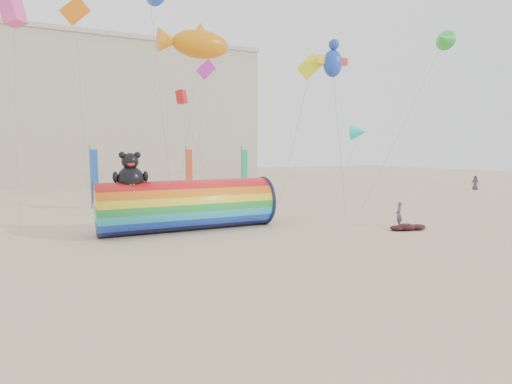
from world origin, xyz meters
name	(u,v)px	position (x,y,z in m)	size (l,w,h in m)	color
ground	(259,238)	(0.00, 0.00, 0.00)	(160.00, 160.00, 0.00)	#CCB58C
hotel_building	(47,112)	(-12.00, 45.95, 10.31)	(60.40, 15.40, 20.60)	#B7AD99
windsock_assembly	(188,204)	(-2.94, 3.93, 1.60)	(10.49, 3.20, 4.84)	red
kite_handler	(399,214)	(9.36, -0.86, 0.81)	(0.59, 0.39, 1.62)	#53555A
fabric_bundle	(408,227)	(9.24, -1.80, 0.17)	(2.62, 1.35, 0.41)	#3D0B0B
festival_banners	(179,174)	(-0.33, 16.19, 2.64)	(14.02, 1.49, 5.20)	#59595E
flying_kites	(252,56)	(2.64, 6.67, 11.41)	(27.87, 12.89, 7.56)	blue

